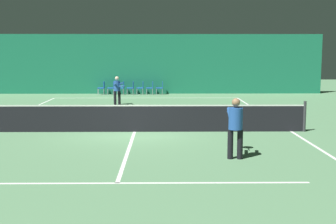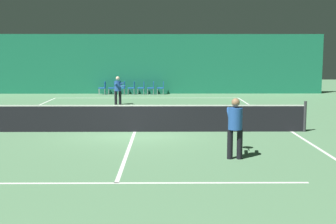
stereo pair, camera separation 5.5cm
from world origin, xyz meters
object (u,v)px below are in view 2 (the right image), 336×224
(courtside_chair_2, at_px, (123,87))
(courtside_chair_4, at_px, (142,87))
(tennis_net, at_px, (135,117))
(courtside_chair_0, at_px, (103,87))
(courtside_chair_6, at_px, (162,87))
(courtside_chair_3, at_px, (132,87))
(player_far, at_px, (118,88))
(courtside_chair_1, at_px, (113,87))
(courtside_chair_5, at_px, (152,87))
(player_near, at_px, (235,124))

(courtside_chair_2, distance_m, courtside_chair_4, 1.26)
(tennis_net, distance_m, courtside_chair_0, 14.55)
(courtside_chair_4, distance_m, courtside_chair_6, 1.26)
(courtside_chair_3, xyz_separation_m, courtside_chair_4, (0.63, 0.00, 0.00))
(courtside_chair_0, height_order, courtside_chair_3, same)
(tennis_net, bearing_deg, courtside_chair_3, 94.13)
(courtside_chair_3, bearing_deg, player_far, -3.30)
(tennis_net, xyz_separation_m, courtside_chair_4, (-0.40, 14.25, -0.03))
(courtside_chair_0, distance_m, courtside_chair_1, 0.63)
(courtside_chair_4, bearing_deg, courtside_chair_2, -90.00)
(courtside_chair_1, bearing_deg, tennis_net, 9.14)
(courtside_chair_4, bearing_deg, courtside_chair_0, -90.00)
(courtside_chair_1, height_order, courtside_chair_3, same)
(courtside_chair_5, bearing_deg, player_far, -15.04)
(tennis_net, distance_m, courtside_chair_5, 14.25)
(courtside_chair_1, bearing_deg, courtside_chair_3, 90.00)
(tennis_net, height_order, player_near, player_near)
(tennis_net, xyz_separation_m, courtside_chair_3, (-1.03, 14.25, -0.03))
(courtside_chair_0, distance_m, courtside_chair_3, 1.90)
(courtside_chair_0, bearing_deg, player_near, 17.52)
(courtside_chair_0, bearing_deg, courtside_chair_2, 90.00)
(player_near, height_order, courtside_chair_6, player_near)
(courtside_chair_6, bearing_deg, courtside_chair_3, -90.00)
(tennis_net, bearing_deg, courtside_chair_6, 86.51)
(courtside_chair_0, bearing_deg, courtside_chair_4, 90.00)
(tennis_net, bearing_deg, player_far, 99.44)
(courtside_chair_4, bearing_deg, courtside_chair_5, 90.00)
(courtside_chair_1, xyz_separation_m, courtside_chair_5, (2.53, 0.00, 0.00))
(courtside_chair_3, height_order, courtside_chair_6, same)
(courtside_chair_0, height_order, courtside_chair_5, same)
(courtside_chair_6, bearing_deg, player_far, -20.52)
(courtside_chair_0, relative_size, courtside_chair_2, 1.00)
(courtside_chair_1, relative_size, courtside_chair_3, 1.00)
(courtside_chair_0, height_order, courtside_chair_6, same)
(player_near, relative_size, courtside_chair_4, 1.90)
(courtside_chair_0, bearing_deg, courtside_chair_6, 90.00)
(courtside_chair_1, xyz_separation_m, courtside_chair_6, (3.16, 0.00, 0.00))
(tennis_net, xyz_separation_m, player_near, (2.87, -4.12, 0.42))
(tennis_net, xyz_separation_m, courtside_chair_1, (-2.29, 14.25, -0.03))
(courtside_chair_2, bearing_deg, tennis_net, 6.65)
(tennis_net, height_order, courtside_chair_3, tennis_net)
(tennis_net, distance_m, courtside_chair_4, 14.25)
(courtside_chair_1, height_order, courtside_chair_4, same)
(tennis_net, bearing_deg, courtside_chair_4, 91.59)
(player_near, xyz_separation_m, courtside_chair_2, (-4.53, 18.36, -0.44))
(courtside_chair_0, relative_size, courtside_chair_5, 1.00)
(courtside_chair_5, bearing_deg, courtside_chair_6, 90.00)
(player_near, distance_m, courtside_chair_4, 18.66)
(courtside_chair_3, distance_m, courtside_chair_6, 1.90)
(player_near, distance_m, courtside_chair_0, 19.26)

